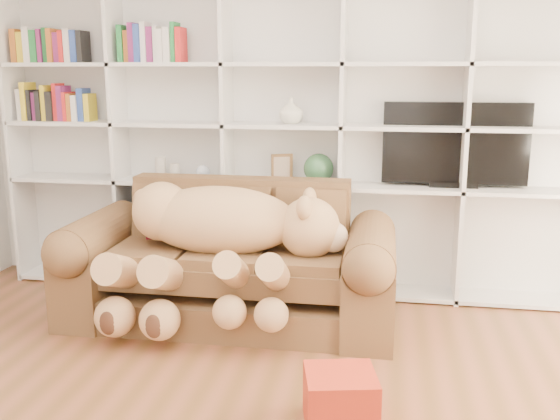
% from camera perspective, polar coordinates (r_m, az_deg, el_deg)
% --- Properties ---
extents(wall_back, '(5.00, 0.02, 2.70)m').
position_cam_1_polar(wall_back, '(4.93, 0.74, 8.50)').
color(wall_back, white).
rests_on(wall_back, floor).
extents(bookshelf, '(4.43, 0.35, 2.40)m').
position_cam_1_polar(bookshelf, '(4.85, -2.35, 7.89)').
color(bookshelf, silver).
rests_on(bookshelf, floor).
extents(sofa, '(2.24, 0.97, 0.94)m').
position_cam_1_polar(sofa, '(4.37, -4.49, -5.39)').
color(sofa, brown).
rests_on(sofa, floor).
extents(teddy_bear, '(1.55, 0.88, 0.90)m').
position_cam_1_polar(teddy_bear, '(4.12, -5.74, -2.38)').
color(teddy_bear, tan).
rests_on(teddy_bear, sofa).
extents(throw_pillow, '(0.39, 0.27, 0.38)m').
position_cam_1_polar(throw_pillow, '(4.57, -9.83, -0.82)').
color(throw_pillow, '#550E21').
rests_on(throw_pillow, sofa).
extents(gift_box, '(0.40, 0.38, 0.27)m').
position_cam_1_polar(gift_box, '(3.19, 5.53, -16.85)').
color(gift_box, '#B12C17').
rests_on(gift_box, floor).
extents(tv, '(1.05, 0.18, 0.62)m').
position_cam_1_polar(tv, '(4.77, 15.70, 5.72)').
color(tv, black).
rests_on(tv, bookshelf).
extents(picture_frame, '(0.16, 0.09, 0.21)m').
position_cam_1_polar(picture_frame, '(4.79, 0.18, 3.91)').
color(picture_frame, brown).
rests_on(picture_frame, bookshelf).
extents(green_vase, '(0.23, 0.23, 0.23)m').
position_cam_1_polar(green_vase, '(4.75, 3.55, 3.81)').
color(green_vase, '#315F39').
rests_on(green_vase, bookshelf).
extents(figurine_tall, '(0.10, 0.10, 0.17)m').
position_cam_1_polar(figurine_tall, '(5.04, -10.85, 3.81)').
color(figurine_tall, beige).
rests_on(figurine_tall, bookshelf).
extents(figurine_short, '(0.07, 0.07, 0.13)m').
position_cam_1_polar(figurine_short, '(5.01, -9.59, 3.52)').
color(figurine_short, beige).
rests_on(figurine_short, bookshelf).
extents(snow_globe, '(0.11, 0.11, 0.11)m').
position_cam_1_polar(snow_globe, '(4.94, -7.06, 3.46)').
color(snow_globe, silver).
rests_on(snow_globe, bookshelf).
extents(shelf_vase, '(0.19, 0.19, 0.19)m').
position_cam_1_polar(shelf_vase, '(4.73, 1.02, 9.07)').
color(shelf_vase, silver).
rests_on(shelf_vase, bookshelf).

